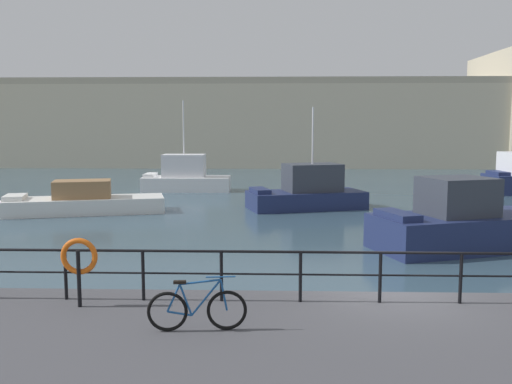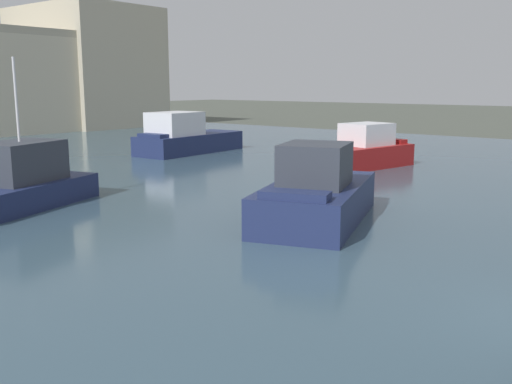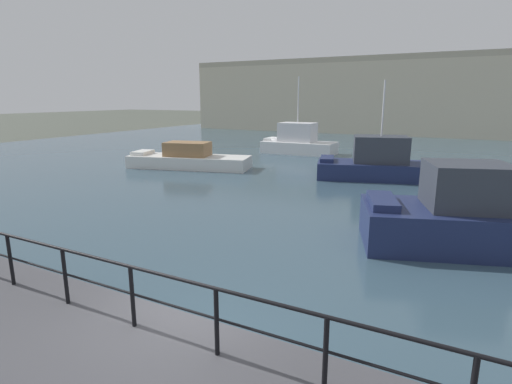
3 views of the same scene
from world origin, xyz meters
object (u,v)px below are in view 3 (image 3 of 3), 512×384
(moored_white_yacht, at_px, (471,219))
(moored_red_daysailer, at_px, (298,142))
(harbor_building, at_px, (493,95))
(moored_green_narrowboat, at_px, (188,159))
(moored_harbor_tender, at_px, (375,163))

(moored_white_yacht, bearing_deg, moored_red_daysailer, -72.73)
(harbor_building, xyz_separation_m, moored_red_daysailer, (-14.79, -27.13, -3.97))
(harbor_building, xyz_separation_m, moored_white_yacht, (-1.41, -45.54, -4.01))
(moored_green_narrowboat, height_order, moored_harbor_tender, moored_harbor_tender)
(moored_white_yacht, relative_size, moored_red_daysailer, 1.15)
(moored_white_yacht, bearing_deg, moored_green_narrowboat, -43.81)
(harbor_building, relative_size, moored_harbor_tender, 9.74)
(moored_red_daysailer, bearing_deg, harbor_building, -120.28)
(harbor_building, relative_size, moored_red_daysailer, 10.55)
(moored_white_yacht, distance_m, moored_red_daysailer, 22.76)
(harbor_building, height_order, moored_harbor_tender, harbor_building)
(harbor_building, distance_m, moored_white_yacht, 45.74)
(moored_red_daysailer, bearing_deg, moored_green_narrowboat, 68.24)
(moored_harbor_tender, bearing_deg, moored_white_yacht, 100.30)
(harbor_building, bearing_deg, moored_red_daysailer, -118.60)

